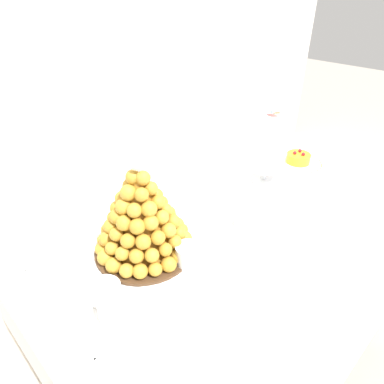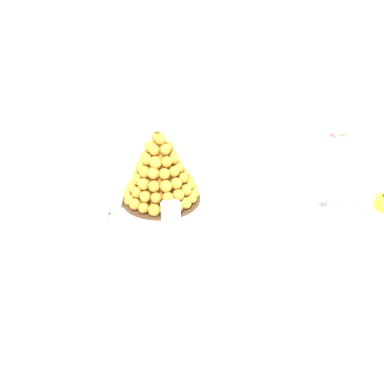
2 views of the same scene
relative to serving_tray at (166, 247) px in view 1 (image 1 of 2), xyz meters
name	(u,v)px [view 1 (image 1 of 2)]	position (x,y,z in m)	size (l,w,h in m)	color
ground_plane	(219,356)	(0.25, -0.02, -0.77)	(12.00, 12.00, 0.00)	#B2A899
backdrop_wall	(38,17)	(0.25, 1.11, 0.48)	(4.80, 0.10, 2.50)	silver
buffet_table	(228,239)	(0.25, -0.02, -0.10)	(1.27, 0.94, 0.76)	brown
serving_tray	(166,247)	(0.00, 0.00, 0.00)	(0.65, 0.34, 0.02)	white
croquembouche	(142,217)	(-0.05, 0.03, 0.11)	(0.27, 0.27, 0.28)	#4C331E
dessert_cup_left	(113,311)	(-0.23, -0.10, 0.03)	(0.06, 0.06, 0.06)	silver
dessert_cup_mid_left	(188,256)	(0.00, -0.09, 0.03)	(0.06, 0.06, 0.06)	silver
dessert_cup_centre	(243,216)	(0.23, -0.08, 0.03)	(0.05, 0.05, 0.06)	silver
creme_brulee_ramekin	(104,291)	(-0.21, -0.03, 0.01)	(0.08, 0.08, 0.02)	white
macaron_goblet	(268,142)	(0.51, 0.03, 0.15)	(0.14, 0.13, 0.27)	white
fruit_tart_plate	(298,160)	(0.71, 0.01, 0.01)	(0.20, 0.20, 0.06)	white
wine_glass	(148,171)	(0.11, 0.20, 0.12)	(0.07, 0.07, 0.16)	silver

